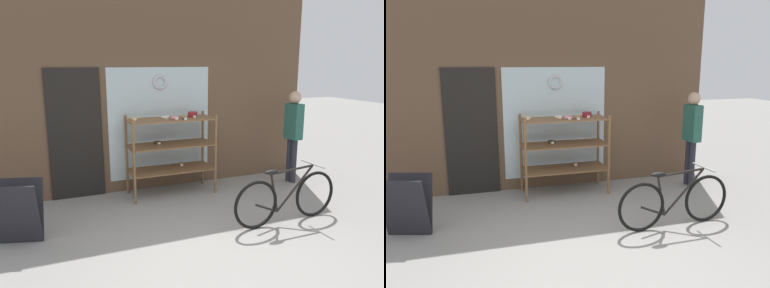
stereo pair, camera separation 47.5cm
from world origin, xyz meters
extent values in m
plane|color=gray|center=(0.00, 0.00, 0.00)|extent=(30.00, 30.00, 0.00)
cube|color=brown|center=(0.00, 2.66, 1.73)|extent=(6.07, 0.08, 3.47)
cube|color=silver|center=(0.20, 2.61, 1.15)|extent=(1.79, 0.02, 1.90)
cube|color=black|center=(-1.22, 2.61, 1.05)|extent=(0.84, 0.03, 2.10)
torus|color=#B7B7BC|center=(0.20, 2.60, 1.85)|extent=(0.26, 0.06, 0.26)
cylinder|color=brown|center=(-0.43, 1.95, 0.67)|extent=(0.04, 0.04, 1.34)
cylinder|color=brown|center=(0.95, 1.95, 0.67)|extent=(0.04, 0.04, 1.34)
cylinder|color=brown|center=(-0.43, 2.50, 0.67)|extent=(0.04, 0.04, 1.34)
cylinder|color=brown|center=(0.95, 2.50, 0.67)|extent=(0.04, 0.04, 1.34)
cube|color=brown|center=(0.26, 2.23, 0.42)|extent=(1.43, 0.59, 0.02)
cube|color=brown|center=(0.26, 2.23, 0.84)|extent=(1.43, 0.59, 0.02)
cube|color=brown|center=(0.26, 2.23, 1.27)|extent=(1.43, 0.59, 0.02)
ellipsoid|color=#AD7F4C|center=(0.48, 2.35, 0.46)|extent=(0.08, 0.07, 0.06)
cube|color=white|center=(0.48, 2.30, 0.45)|extent=(0.05, 0.00, 0.04)
torus|color=#4C2D1E|center=(0.07, 2.37, 0.87)|extent=(0.15, 0.15, 0.04)
cube|color=white|center=(0.07, 2.28, 0.87)|extent=(0.05, 0.00, 0.04)
torus|color=beige|center=(0.19, 2.31, 1.30)|extent=(0.15, 0.15, 0.04)
cube|color=white|center=(0.19, 2.23, 1.30)|extent=(0.05, 0.00, 0.04)
torus|color=pink|center=(0.32, 2.16, 1.30)|extent=(0.15, 0.15, 0.04)
cube|color=white|center=(0.32, 2.08, 1.30)|extent=(0.05, 0.00, 0.04)
ellipsoid|color=brown|center=(0.44, 2.08, 1.32)|extent=(0.11, 0.09, 0.08)
cube|color=white|center=(0.44, 2.01, 1.30)|extent=(0.05, 0.00, 0.04)
torus|color=tan|center=(-0.33, 2.34, 1.30)|extent=(0.13, 0.13, 0.04)
cube|color=white|center=(-0.33, 2.27, 1.30)|extent=(0.05, 0.00, 0.04)
cylinder|color=maroon|center=(0.67, 2.28, 1.32)|extent=(0.16, 0.16, 0.08)
cube|color=white|center=(0.67, 2.19, 1.30)|extent=(0.05, 0.00, 0.04)
torus|color=black|center=(0.86, 0.49, 0.34)|extent=(0.67, 0.08, 0.67)
torus|color=black|center=(1.86, 0.54, 0.34)|extent=(0.67, 0.08, 0.67)
cylinder|color=black|center=(1.50, 0.52, 0.48)|extent=(0.60, 0.06, 0.61)
cylinder|color=black|center=(1.43, 0.52, 0.75)|extent=(0.71, 0.07, 0.07)
cylinder|color=black|center=(1.14, 0.50, 0.46)|extent=(0.16, 0.04, 0.56)
cylinder|color=black|center=(1.03, 0.50, 0.26)|extent=(0.37, 0.05, 0.18)
ellipsoid|color=black|center=(1.08, 0.50, 0.76)|extent=(0.22, 0.10, 0.06)
cylinder|color=#B2B2B7|center=(1.78, 0.53, 0.79)|extent=(0.05, 0.46, 0.02)
cube|color=#232328|center=(-2.08, 1.14, 0.40)|extent=(0.59, 0.34, 0.78)
cube|color=#232328|center=(-2.03, 1.32, 0.40)|extent=(0.59, 0.34, 0.78)
cylinder|color=#282833|center=(2.52, 2.05, 0.41)|extent=(0.11, 0.11, 0.81)
cylinder|color=#282833|center=(2.53, 1.94, 0.41)|extent=(0.11, 0.11, 0.81)
cube|color=#285B4C|center=(2.53, 1.99, 1.13)|extent=(0.21, 0.34, 0.64)
sphere|color=tan|center=(2.53, 1.99, 1.56)|extent=(0.22, 0.22, 0.22)
camera|label=1|loc=(-1.66, -3.52, 2.21)|focal=35.00mm
camera|label=2|loc=(-1.22, -3.68, 2.21)|focal=35.00mm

